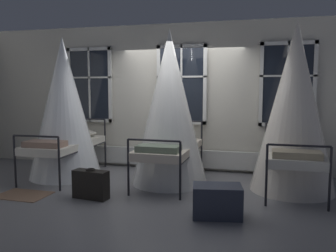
# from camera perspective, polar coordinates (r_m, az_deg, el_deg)

# --- Properties ---
(ground) EXTENTS (17.75, 17.75, 0.00)m
(ground) POSITION_cam_1_polar(r_m,az_deg,el_deg) (6.29, -0.06, -9.44)
(ground) COLOR slate
(back_wall_with_windows) EXTENTS (9.11, 0.10, 3.01)m
(back_wall_with_windows) POSITION_cam_1_polar(r_m,az_deg,el_deg) (7.28, 2.40, 4.72)
(back_wall_with_windows) COLOR beige
(back_wall_with_windows) RESTS_ON ground
(window_bank) EXTENTS (5.16, 0.10, 2.51)m
(window_bank) POSITION_cam_1_polar(r_m,az_deg,el_deg) (7.20, 2.19, 0.65)
(window_bank) COLOR black
(window_bank) RESTS_ON ground
(cot_first) EXTENTS (1.36, 1.90, 2.65)m
(cot_first) POSITION_cam_1_polar(r_m,az_deg,el_deg) (6.93, -16.65, 2.56)
(cot_first) COLOR black
(cot_first) RESTS_ON ground
(cot_second) EXTENTS (1.36, 1.90, 2.73)m
(cot_second) POSITION_cam_1_polar(r_m,az_deg,el_deg) (6.17, 0.24, 2.74)
(cot_second) COLOR black
(cot_second) RESTS_ON ground
(cot_third) EXTENTS (1.36, 1.90, 2.78)m
(cot_third) POSITION_cam_1_polar(r_m,az_deg,el_deg) (6.04, 19.96, 2.57)
(cot_third) COLOR black
(cot_third) RESTS_ON ground
(rug_first) EXTENTS (0.81, 0.58, 0.01)m
(rug_first) POSITION_cam_1_polar(r_m,az_deg,el_deg) (6.10, -22.62, -10.39)
(rug_first) COLOR brown
(rug_first) RESTS_ON ground
(suitcase_dark) EXTENTS (0.58, 0.28, 0.47)m
(suitcase_dark) POSITION_cam_1_polar(r_m,az_deg,el_deg) (5.56, -12.52, -9.30)
(suitcase_dark) COLOR black
(suitcase_dark) RESTS_ON ground
(travel_trunk) EXTENTS (0.70, 0.50, 0.42)m
(travel_trunk) POSITION_cam_1_polar(r_m,az_deg,el_deg) (4.76, 8.04, -12.05)
(travel_trunk) COLOR #2D3342
(travel_trunk) RESTS_ON ground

